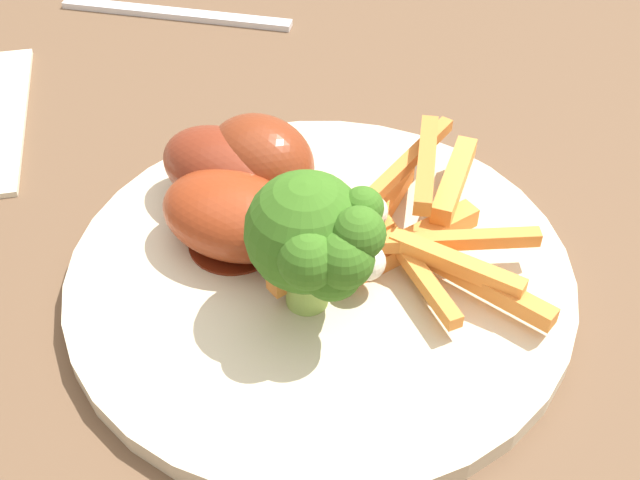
{
  "coord_description": "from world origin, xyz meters",
  "views": [
    {
      "loc": [
        -0.22,
        0.25,
        1.02
      ],
      "look_at": [
        0.01,
        0.05,
        0.73
      ],
      "focal_mm": 45.87,
      "sensor_mm": 36.0,
      "label": 1
    }
  ],
  "objects_px": {
    "chicken_drumstick_near": "(239,218)",
    "chicken_drumstick_extra": "(231,173)",
    "chicken_drumstick_far": "(267,164)",
    "dining_table": "(398,373)",
    "dinner_plate": "(320,275)",
    "broccoli_floret_front": "(319,243)",
    "fork": "(176,14)",
    "carrot_fries_pile": "(420,225)"
  },
  "relations": [
    {
      "from": "chicken_drumstick_near",
      "to": "chicken_drumstick_extra",
      "type": "xyz_separation_m",
      "value": [
        0.03,
        -0.02,
        0.0
      ]
    },
    {
      "from": "carrot_fries_pile",
      "to": "chicken_drumstick_far",
      "type": "distance_m",
      "value": 0.09
    },
    {
      "from": "dinner_plate",
      "to": "broccoli_floret_front",
      "type": "relative_size",
      "value": 3.47
    },
    {
      "from": "fork",
      "to": "chicken_drumstick_extra",
      "type": "bearing_deg",
      "value": 116.98
    },
    {
      "from": "dining_table",
      "to": "dinner_plate",
      "type": "bearing_deg",
      "value": 75.3
    },
    {
      "from": "dining_table",
      "to": "chicken_drumstick_far",
      "type": "distance_m",
      "value": 0.17
    },
    {
      "from": "carrot_fries_pile",
      "to": "chicken_drumstick_near",
      "type": "bearing_deg",
      "value": 50.21
    },
    {
      "from": "broccoli_floret_front",
      "to": "fork",
      "type": "distance_m",
      "value": 0.35
    },
    {
      "from": "chicken_drumstick_near",
      "to": "chicken_drumstick_far",
      "type": "bearing_deg",
      "value": -57.88
    },
    {
      "from": "dining_table",
      "to": "fork",
      "type": "xyz_separation_m",
      "value": [
        0.32,
        -0.04,
        0.11
      ]
    },
    {
      "from": "chicken_drumstick_near",
      "to": "chicken_drumstick_far",
      "type": "xyz_separation_m",
      "value": [
        0.02,
        -0.04,
        0.0
      ]
    },
    {
      "from": "dinner_plate",
      "to": "chicken_drumstick_extra",
      "type": "distance_m",
      "value": 0.08
    },
    {
      "from": "carrot_fries_pile",
      "to": "chicken_drumstick_near",
      "type": "relative_size",
      "value": 1.25
    },
    {
      "from": "chicken_drumstick_near",
      "to": "chicken_drumstick_far",
      "type": "relative_size",
      "value": 1.09
    },
    {
      "from": "chicken_drumstick_far",
      "to": "fork",
      "type": "xyz_separation_m",
      "value": [
        0.24,
        -0.09,
        -0.03
      ]
    },
    {
      "from": "broccoli_floret_front",
      "to": "chicken_drumstick_near",
      "type": "bearing_deg",
      "value": 1.89
    },
    {
      "from": "carrot_fries_pile",
      "to": "fork",
      "type": "xyz_separation_m",
      "value": [
        0.32,
        -0.05,
        -0.02
      ]
    },
    {
      "from": "fork",
      "to": "broccoli_floret_front",
      "type": "bearing_deg",
      "value": 121.2
    },
    {
      "from": "chicken_drumstick_extra",
      "to": "fork",
      "type": "relative_size",
      "value": 0.69
    },
    {
      "from": "chicken_drumstick_extra",
      "to": "fork",
      "type": "height_order",
      "value": "chicken_drumstick_extra"
    },
    {
      "from": "broccoli_floret_front",
      "to": "carrot_fries_pile",
      "type": "relative_size",
      "value": 0.48
    },
    {
      "from": "carrot_fries_pile",
      "to": "chicken_drumstick_extra",
      "type": "height_order",
      "value": "chicken_drumstick_extra"
    },
    {
      "from": "dining_table",
      "to": "chicken_drumstick_near",
      "type": "bearing_deg",
      "value": 54.62
    },
    {
      "from": "chicken_drumstick_far",
      "to": "fork",
      "type": "bearing_deg",
      "value": -19.86
    },
    {
      "from": "dinner_plate",
      "to": "carrot_fries_pile",
      "type": "distance_m",
      "value": 0.06
    },
    {
      "from": "broccoli_floret_front",
      "to": "fork",
      "type": "height_order",
      "value": "broccoli_floret_front"
    },
    {
      "from": "dining_table",
      "to": "chicken_drumstick_far",
      "type": "bearing_deg",
      "value": 28.45
    },
    {
      "from": "chicken_drumstick_extra",
      "to": "fork",
      "type": "xyz_separation_m",
      "value": [
        0.23,
        -0.1,
        -0.03
      ]
    },
    {
      "from": "dining_table",
      "to": "chicken_drumstick_near",
      "type": "distance_m",
      "value": 0.17
    },
    {
      "from": "chicken_drumstick_far",
      "to": "chicken_drumstick_extra",
      "type": "distance_m",
      "value": 0.02
    },
    {
      "from": "chicken_drumstick_far",
      "to": "chicken_drumstick_extra",
      "type": "xyz_separation_m",
      "value": [
        0.01,
        0.02,
        -0.0
      ]
    },
    {
      "from": "dinner_plate",
      "to": "chicken_drumstick_far",
      "type": "bearing_deg",
      "value": -11.59
    },
    {
      "from": "carrot_fries_pile",
      "to": "chicken_drumstick_extra",
      "type": "xyz_separation_m",
      "value": [
        0.09,
        0.06,
        0.01
      ]
    },
    {
      "from": "dining_table",
      "to": "chicken_drumstick_far",
      "type": "relative_size",
      "value": 8.67
    },
    {
      "from": "broccoli_floret_front",
      "to": "chicken_drumstick_extra",
      "type": "relative_size",
      "value": 0.59
    },
    {
      "from": "dining_table",
      "to": "chicken_drumstick_extra",
      "type": "height_order",
      "value": "chicken_drumstick_extra"
    },
    {
      "from": "dining_table",
      "to": "fork",
      "type": "relative_size",
      "value": 5.36
    },
    {
      "from": "dining_table",
      "to": "broccoli_floret_front",
      "type": "relative_size",
      "value": 13.14
    },
    {
      "from": "dinner_plate",
      "to": "chicken_drumstick_extra",
      "type": "xyz_separation_m",
      "value": [
        0.07,
        0.0,
        0.03
      ]
    },
    {
      "from": "dining_table",
      "to": "fork",
      "type": "bearing_deg",
      "value": -8.07
    },
    {
      "from": "dining_table",
      "to": "chicken_drumstick_far",
      "type": "xyz_separation_m",
      "value": [
        0.08,
        0.04,
        0.15
      ]
    },
    {
      "from": "chicken_drumstick_near",
      "to": "chicken_drumstick_extra",
      "type": "height_order",
      "value": "chicken_drumstick_extra"
    }
  ]
}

